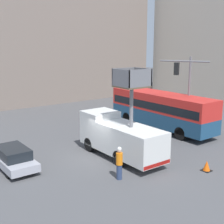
# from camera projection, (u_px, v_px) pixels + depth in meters

# --- Properties ---
(ground_plane) EXTENTS (120.00, 120.00, 0.00)m
(ground_plane) POSITION_uv_depth(u_px,v_px,m) (98.00, 158.00, 21.21)
(ground_plane) COLOR #4C4C4F
(utility_truck) EXTENTS (2.23, 6.91, 6.10)m
(utility_truck) POSITION_uv_depth(u_px,v_px,m) (120.00, 135.00, 20.98)
(utility_truck) COLOR silver
(utility_truck) RESTS_ON ground_plane
(city_bus) EXTENTS (2.59, 10.82, 3.28)m
(city_bus) POSITION_uv_depth(u_px,v_px,m) (161.00, 108.00, 28.02)
(city_bus) COLOR navy
(city_bus) RESTS_ON ground_plane
(traffic_light_pole) EXTENTS (3.83, 3.58, 6.56)m
(traffic_light_pole) POSITION_uv_depth(u_px,v_px,m) (185.00, 84.00, 25.10)
(traffic_light_pole) COLOR slate
(traffic_light_pole) RESTS_ON ground_plane
(road_worker_near_truck) EXTENTS (0.38, 0.38, 1.94)m
(road_worker_near_truck) POSITION_uv_depth(u_px,v_px,m) (119.00, 163.00, 17.65)
(road_worker_near_truck) COLOR navy
(road_worker_near_truck) RESTS_ON ground_plane
(road_worker_directing) EXTENTS (0.38, 0.38, 1.83)m
(road_worker_directing) POSITION_uv_depth(u_px,v_px,m) (148.00, 138.00, 22.52)
(road_worker_directing) COLOR navy
(road_worker_directing) RESTS_ON ground_plane
(traffic_cone_near_truck) EXTENTS (0.57, 0.57, 0.65)m
(traffic_cone_near_truck) POSITION_uv_depth(u_px,v_px,m) (207.00, 166.00, 18.98)
(traffic_cone_near_truck) COLOR black
(traffic_cone_near_truck) RESTS_ON ground_plane
(parked_car_curbside) EXTENTS (1.77, 4.65, 1.37)m
(parked_car_curbside) POSITION_uv_depth(u_px,v_px,m) (13.00, 157.00, 19.36)
(parked_car_curbside) COLOR #A8A8B2
(parked_car_curbside) RESTS_ON ground_plane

